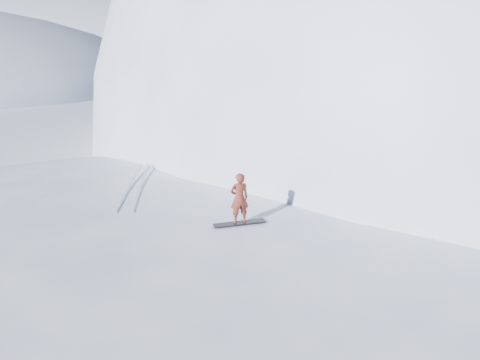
{
  "coord_description": "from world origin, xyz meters",
  "views": [
    {
      "loc": [
        3.78,
        -12.02,
        8.07
      ],
      "look_at": [
        3.47,
        2.42,
        3.5
      ],
      "focal_mm": 35.0,
      "sensor_mm": 36.0,
      "label": 1
    }
  ],
  "objects": [
    {
      "name": "wind_bumps",
      "position": [
        -0.56,
        2.12,
        0.0
      ],
      "size": [
        16.0,
        14.4,
        1.0
      ],
      "color": "white",
      "rests_on": "ground"
    },
    {
      "name": "ground",
      "position": [
        0.0,
        0.0,
        0.0
      ],
      "size": [
        400.0,
        400.0,
        0.0
      ],
      "primitive_type": "plane",
      "color": "white",
      "rests_on": "ground"
    },
    {
      "name": "snowboard",
      "position": [
        3.47,
        1.42,
        2.41
      ],
      "size": [
        1.67,
        0.8,
        0.03
      ],
      "primitive_type": "cube",
      "rotation": [
        0.0,
        0.0,
        0.31
      ],
      "color": "black",
      "rests_on": "near_ridge"
    },
    {
      "name": "far_ridge_c",
      "position": [
        -40.0,
        110.0,
        0.0
      ],
      "size": [
        140.0,
        90.0,
        36.0
      ],
      "primitive_type": "ellipsoid",
      "color": "white",
      "rests_on": "ground"
    },
    {
      "name": "snowboarder",
      "position": [
        3.47,
        1.42,
        3.23
      ],
      "size": [
        0.67,
        0.54,
        1.6
      ],
      "primitive_type": "imported",
      "rotation": [
        0.0,
        0.0,
        3.45
      ],
      "color": "maroon",
      "rests_on": "snowboard"
    },
    {
      "name": "board_tracks",
      "position": [
        -0.65,
        5.24,
        2.42
      ],
      "size": [
        1.09,
        5.99,
        0.04
      ],
      "color": "silver",
      "rests_on": "ground"
    },
    {
      "name": "peak_shoulder",
      "position": [
        10.0,
        20.0,
        0.0
      ],
      "size": [
        28.0,
        24.0,
        18.0
      ],
      "primitive_type": "ellipsoid",
      "color": "white",
      "rests_on": "ground"
    },
    {
      "name": "summit_peak",
      "position": [
        22.0,
        26.0,
        0.0
      ],
      "size": [
        60.0,
        56.0,
        56.0
      ],
      "primitive_type": "ellipsoid",
      "color": "white",
      "rests_on": "ground"
    },
    {
      "name": "near_ridge",
      "position": [
        1.0,
        3.0,
        0.0
      ],
      "size": [
        36.0,
        28.0,
        4.8
      ],
      "primitive_type": "ellipsoid",
      "color": "white",
      "rests_on": "ground"
    }
  ]
}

